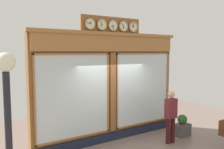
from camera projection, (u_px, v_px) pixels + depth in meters
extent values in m
cube|color=brown|center=(110.00, 88.00, 7.72)|extent=(5.21, 0.30, 3.43)
cube|color=#191E33|center=(112.00, 136.00, 7.73)|extent=(5.21, 0.08, 0.28)
cube|color=#A56936|center=(113.00, 43.00, 7.42)|extent=(5.10, 0.08, 0.50)
cube|color=#A56936|center=(112.00, 34.00, 7.40)|extent=(5.31, 0.20, 0.10)
cube|color=silver|center=(144.00, 89.00, 8.31)|extent=(2.25, 0.02, 2.43)
cube|color=#A56936|center=(144.00, 54.00, 8.17)|extent=(2.35, 0.04, 0.05)
cube|color=#A56936|center=(143.00, 123.00, 8.41)|extent=(2.35, 0.04, 0.05)
cube|color=#A56936|center=(167.00, 86.00, 8.92)|extent=(0.05, 0.04, 2.53)
cube|color=#A56936|center=(117.00, 92.00, 7.67)|extent=(0.05, 0.04, 2.53)
cube|color=silver|center=(74.00, 96.00, 6.87)|extent=(2.25, 0.02, 2.43)
cube|color=#A56936|center=(74.00, 54.00, 6.73)|extent=(2.35, 0.04, 0.05)
cube|color=#A56936|center=(75.00, 137.00, 6.97)|extent=(2.35, 0.04, 0.05)
cube|color=#A56936|center=(35.00, 101.00, 6.22)|extent=(0.05, 0.04, 2.53)
cube|color=#A56936|center=(108.00, 93.00, 7.48)|extent=(0.05, 0.04, 2.53)
cube|color=brown|center=(113.00, 92.00, 7.58)|extent=(0.20, 0.10, 2.53)
cube|color=brown|center=(112.00, 26.00, 7.41)|extent=(2.16, 0.06, 0.55)
cylinder|color=silver|center=(133.00, 27.00, 7.78)|extent=(0.29, 0.02, 0.29)
torus|color=#B79347|center=(133.00, 27.00, 7.78)|extent=(0.36, 0.05, 0.36)
cube|color=black|center=(133.00, 26.00, 7.75)|extent=(0.07, 0.01, 0.06)
cube|color=black|center=(133.00, 25.00, 7.76)|extent=(0.03, 0.01, 0.12)
sphere|color=black|center=(134.00, 27.00, 7.77)|extent=(0.02, 0.02, 0.02)
cylinder|color=silver|center=(123.00, 26.00, 7.56)|extent=(0.29, 0.02, 0.29)
torus|color=#B79347|center=(124.00, 26.00, 7.56)|extent=(0.35, 0.04, 0.35)
cube|color=black|center=(124.00, 27.00, 7.55)|extent=(0.03, 0.01, 0.08)
cube|color=black|center=(123.00, 25.00, 7.52)|extent=(0.09, 0.01, 0.10)
sphere|color=black|center=(124.00, 26.00, 7.55)|extent=(0.02, 0.02, 0.02)
cylinder|color=silver|center=(113.00, 26.00, 7.34)|extent=(0.29, 0.02, 0.29)
torus|color=#B79347|center=(113.00, 25.00, 7.34)|extent=(0.34, 0.03, 0.34)
cube|color=black|center=(112.00, 26.00, 7.32)|extent=(0.08, 0.01, 0.05)
cube|color=black|center=(113.00, 27.00, 7.34)|extent=(0.02, 0.01, 0.12)
sphere|color=black|center=(113.00, 25.00, 7.33)|extent=(0.02, 0.02, 0.02)
cylinder|color=silver|center=(102.00, 25.00, 7.13)|extent=(0.29, 0.02, 0.29)
torus|color=#B79347|center=(102.00, 25.00, 7.12)|extent=(0.35, 0.04, 0.35)
cube|color=black|center=(101.00, 26.00, 7.10)|extent=(0.07, 0.01, 0.07)
cube|color=black|center=(102.00, 23.00, 7.09)|extent=(0.06, 0.01, 0.12)
sphere|color=black|center=(102.00, 25.00, 7.11)|extent=(0.02, 0.02, 0.02)
cylinder|color=silver|center=(90.00, 24.00, 6.91)|extent=(0.29, 0.02, 0.29)
torus|color=#B79347|center=(90.00, 24.00, 6.90)|extent=(0.34, 0.03, 0.34)
cube|color=black|center=(91.00, 23.00, 6.90)|extent=(0.04, 0.01, 0.08)
cube|color=black|center=(89.00, 23.00, 6.86)|extent=(0.12, 0.01, 0.05)
sphere|color=black|center=(90.00, 24.00, 6.89)|extent=(0.02, 0.02, 0.02)
cylinder|color=#3A1316|center=(168.00, 131.00, 7.44)|extent=(0.14, 0.14, 0.82)
cylinder|color=#3A1316|center=(173.00, 130.00, 7.54)|extent=(0.14, 0.14, 0.82)
cube|color=maroon|center=(171.00, 108.00, 7.42)|extent=(0.37, 0.24, 0.62)
sphere|color=tan|center=(171.00, 94.00, 7.37)|extent=(0.22, 0.22, 0.22)
sphere|color=#F4EFCC|center=(5.00, 62.00, 3.32)|extent=(0.28, 0.28, 0.28)
cube|color=#4C4742|center=(182.00, 130.00, 8.17)|extent=(0.56, 0.36, 0.41)
sphere|color=#285623|center=(182.00, 119.00, 8.13)|extent=(0.33, 0.33, 0.33)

